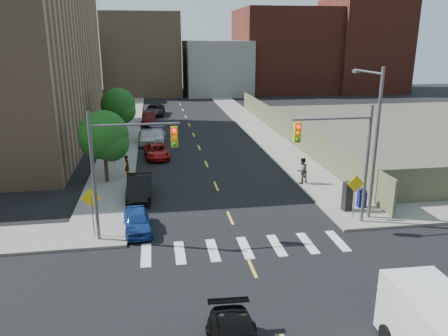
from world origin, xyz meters
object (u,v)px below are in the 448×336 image
object	(u,v)px
pedestrian_east	(302,171)
pedestrian_west	(127,166)
payphone	(348,196)
parked_car_maroon	(149,118)
parked_car_silver	(156,135)
mailbox	(362,198)
parked_car_black	(139,187)
parked_car_red	(157,151)
parked_car_grey	(155,110)
parked_car_white	(147,137)
parked_car_blue	(137,221)

from	to	relation	value
pedestrian_east	pedestrian_west	bearing A→B (deg)	-40.95
payphone	parked_car_maroon	bearing A→B (deg)	101.26
parked_car_silver	mailbox	world-z (taller)	mailbox
parked_car_black	payphone	xyz separation A→B (m)	(12.85, -4.72, 0.31)
parked_car_silver	parked_car_maroon	world-z (taller)	parked_car_maroon
parked_car_maroon	pedestrian_east	size ratio (longest dim) A/B	2.43
parked_car_red	payphone	xyz separation A→B (m)	(11.55, -15.02, 0.46)
pedestrian_west	parked_car_red	bearing A→B (deg)	-34.61
mailbox	parked_car_grey	bearing A→B (deg)	108.05
parked_car_red	pedestrian_east	world-z (taller)	pedestrian_east
parked_car_maroon	parked_car_white	bearing A→B (deg)	-91.47
pedestrian_west	pedestrian_east	size ratio (longest dim) A/B	0.86
parked_car_red	mailbox	bearing A→B (deg)	-54.09
parked_car_blue	parked_car_grey	bearing A→B (deg)	82.61
parked_car_white	payphone	bearing A→B (deg)	-60.32
parked_car_red	parked_car_maroon	distance (m)	16.33
parked_car_blue	parked_car_black	xyz separation A→B (m)	(0.00, 5.46, 0.14)
payphone	mailbox	bearing A→B (deg)	7.98
parked_car_black	parked_car_red	world-z (taller)	parked_car_black
pedestrian_west	parked_car_maroon	bearing A→B (deg)	-16.24
parked_car_white	parked_car_grey	xyz separation A→B (m)	(0.95, 17.46, 0.01)
pedestrian_west	parked_car_black	bearing A→B (deg)	-179.72
parked_car_blue	parked_car_silver	world-z (taller)	parked_car_silver
parked_car_white	parked_car_blue	bearing A→B (deg)	-92.45
parked_car_red	pedestrian_east	bearing A→B (deg)	-47.11
parked_car_silver	parked_car_grey	world-z (taller)	parked_car_grey
parked_car_black	parked_car_maroon	size ratio (longest dim) A/B	0.98
parked_car_red	parked_car_blue	bearing A→B (deg)	-99.78
parked_car_silver	parked_car_white	bearing A→B (deg)	-127.38
parked_car_maroon	pedestrian_east	bearing A→B (deg)	-66.93
mailbox	parked_car_blue	bearing A→B (deg)	-176.02
parked_car_white	parked_car_grey	bearing A→B (deg)	85.39
parked_car_grey	payphone	world-z (taller)	payphone
parked_car_white	parked_car_grey	world-z (taller)	parked_car_grey
parked_car_red	mailbox	size ratio (longest dim) A/B	3.49
parked_car_grey	parked_car_silver	bearing A→B (deg)	-84.44
parked_car_maroon	pedestrian_east	distance (m)	28.14
parked_car_blue	parked_car_red	bearing A→B (deg)	79.81
parked_car_grey	pedestrian_west	bearing A→B (deg)	-89.07
parked_car_blue	mailbox	world-z (taller)	mailbox
parked_car_blue	parked_car_red	size ratio (longest dim) A/B	0.82
parked_car_blue	parked_car_white	world-z (taller)	parked_car_white
parked_car_red	mailbox	distance (m)	19.39
parked_car_maroon	parked_car_black	bearing A→B (deg)	-91.69
parked_car_blue	parked_car_maroon	size ratio (longest dim) A/B	0.77
mailbox	pedestrian_east	size ratio (longest dim) A/B	0.66
mailbox	parked_car_black	bearing A→B (deg)	162.22
parked_car_black	parked_car_maroon	bearing A→B (deg)	89.66
parked_car_grey	mailbox	size ratio (longest dim) A/B	4.38
parked_car_black	parked_car_red	size ratio (longest dim) A/B	1.04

